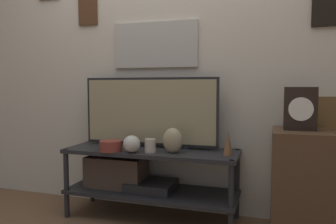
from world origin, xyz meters
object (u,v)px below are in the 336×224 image
(candle_jar, at_px, (150,146))
(television, at_px, (150,111))
(vase_round_glass, at_px, (132,144))
(mantel_clock, at_px, (300,109))
(vase_wide_bowl, at_px, (111,146))
(vase_urn_stoneware, at_px, (173,140))
(vase_slim_bronze, at_px, (228,143))

(candle_jar, bearing_deg, television, 111.36)
(vase_round_glass, relative_size, mantel_clock, 0.44)
(candle_jar, bearing_deg, vase_round_glass, -162.43)
(mantel_clock, bearing_deg, vase_wide_bowl, -173.12)
(television, height_order, vase_round_glass, television)
(television, distance_m, vase_round_glass, 0.34)
(vase_urn_stoneware, bearing_deg, mantel_clock, 5.70)
(mantel_clock, bearing_deg, vase_urn_stoneware, -174.30)
(vase_wide_bowl, distance_m, vase_slim_bronze, 0.87)
(television, bearing_deg, vase_wide_bowl, -131.63)
(vase_wide_bowl, bearing_deg, vase_slim_bronze, 7.40)
(vase_round_glass, relative_size, vase_slim_bronze, 0.71)
(vase_wide_bowl, xyz_separation_m, mantel_clock, (1.34, 0.16, 0.30))
(vase_wide_bowl, height_order, mantel_clock, mantel_clock)
(vase_slim_bronze, height_order, mantel_clock, mantel_clock)
(television, height_order, vase_urn_stoneware, television)
(vase_wide_bowl, relative_size, vase_urn_stoneware, 0.92)
(vase_slim_bronze, xyz_separation_m, candle_jar, (-0.56, -0.07, -0.04))
(vase_urn_stoneware, xyz_separation_m, candle_jar, (-0.16, -0.04, -0.04))
(vase_slim_bronze, bearing_deg, television, 167.93)
(vase_round_glass, xyz_separation_m, vase_wide_bowl, (-0.17, 0.00, -0.02))
(vase_wide_bowl, relative_size, candle_jar, 1.69)
(vase_round_glass, bearing_deg, mantel_clock, 8.08)
(vase_wide_bowl, xyz_separation_m, vase_slim_bronze, (0.86, 0.11, 0.05))
(vase_round_glass, xyz_separation_m, candle_jar, (0.13, 0.04, -0.01))
(vase_urn_stoneware, bearing_deg, vase_wide_bowl, -170.93)
(vase_round_glass, bearing_deg, vase_slim_bronze, 9.54)
(vase_round_glass, height_order, vase_wide_bowl, vase_round_glass)
(vase_urn_stoneware, height_order, candle_jar, vase_urn_stoneware)
(mantel_clock, bearing_deg, candle_jar, -173.17)
(vase_round_glass, bearing_deg, vase_urn_stoneware, 14.97)
(vase_urn_stoneware, bearing_deg, candle_jar, -167.18)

